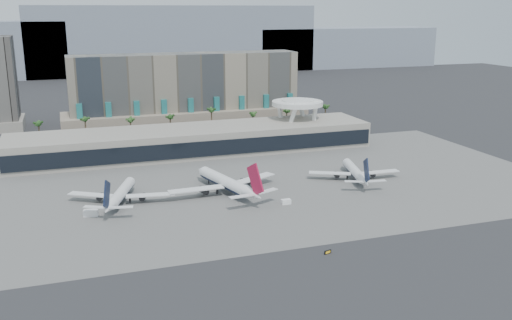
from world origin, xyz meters
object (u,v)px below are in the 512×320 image
object	(u,v)px
airliner_centre	(227,183)
service_vehicle_b	(286,202)
airliner_right	(355,172)
service_vehicle_a	(91,213)
airliner_left	(121,194)
taxiway_sign	(328,252)

from	to	relation	value
airliner_centre	service_vehicle_b	bearing A→B (deg)	-63.75
airliner_centre	service_vehicle_b	size ratio (longest dim) A/B	13.59
airliner_centre	airliner_right	xyz separation A→B (m)	(53.47, 0.00, -0.71)
airliner_centre	airliner_right	world-z (taller)	airliner_centre
service_vehicle_a	service_vehicle_b	distance (m)	66.23
airliner_left	airliner_right	bearing A→B (deg)	19.21
airliner_left	airliner_right	xyz separation A→B (m)	(91.99, -0.91, -0.10)
airliner_left	service_vehicle_a	distance (m)	15.01
airliner_left	airliner_centre	world-z (taller)	airliner_centre
airliner_right	service_vehicle_b	size ratio (longest dim) A/B	11.22
taxiway_sign	airliner_centre	bearing A→B (deg)	84.64
airliner_left	taxiway_sign	xyz separation A→B (m)	(50.35, -62.55, -2.91)
airliner_centre	taxiway_sign	world-z (taller)	airliner_centre
service_vehicle_b	airliner_centre	bearing A→B (deg)	130.11
airliner_left	service_vehicle_b	world-z (taller)	airliner_left
service_vehicle_a	taxiway_sign	world-z (taller)	service_vehicle_a
airliner_right	service_vehicle_b	xyz separation A→B (m)	(-37.21, -18.77, -2.47)
service_vehicle_a	airliner_left	bearing A→B (deg)	54.75
service_vehicle_a	taxiway_sign	size ratio (longest dim) A/B	2.01
airliner_left	service_vehicle_b	xyz separation A→B (m)	(54.77, -19.68, -2.57)
service_vehicle_a	taxiway_sign	bearing A→B (deg)	-29.25
airliner_right	airliner_centre	bearing A→B (deg)	-165.83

